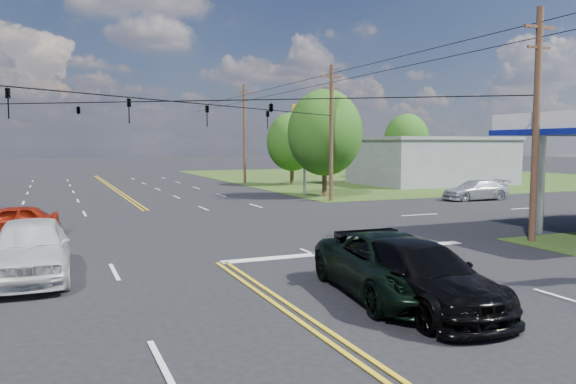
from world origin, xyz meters
name	(u,v)px	position (x,y,z in m)	size (l,w,h in m)	color
ground	(173,230)	(0.00, 12.00, 0.00)	(280.00, 280.00, 0.00)	black
grass_ne	(403,176)	(35.00, 44.00, 0.00)	(46.00, 48.00, 0.03)	#2A4215
stop_bar	(350,252)	(5.00, 4.00, 0.00)	(10.00, 0.50, 0.02)	silver
retail_ne	(431,162)	(30.00, 32.00, 2.20)	(14.00, 10.00, 4.40)	slate
pole_se	(536,122)	(13.00, 3.00, 4.92)	(1.60, 0.28, 9.50)	#462A1D
pole_ne	(331,131)	(13.00, 21.00, 4.92)	(1.60, 0.28, 9.50)	#462A1D
pole_right_far	(244,132)	(13.00, 40.00, 5.17)	(1.60, 0.28, 10.00)	#462A1D
span_wire_signals	(171,101)	(0.00, 12.00, 6.00)	(26.00, 18.00, 1.13)	black
power_lines	(179,36)	(0.00, 10.00, 8.60)	(26.04, 100.00, 0.64)	black
tree_right_a	(325,133)	(14.00, 24.00, 4.87)	(5.70, 5.70, 8.18)	#462A1D
tree_right_b	(292,142)	(16.50, 36.00, 4.22)	(4.94, 4.94, 7.09)	#462A1D
tree_far_r	(407,139)	(34.00, 42.00, 4.54)	(5.32, 5.32, 7.63)	#462A1D
pickup_dkgreen	(392,266)	(3.00, -1.79, 0.82)	(2.71, 5.87, 1.63)	black
suv_black	(419,275)	(3.00, -2.93, 0.81)	(2.27, 5.58, 1.62)	black
pickup_white	(30,249)	(-5.88, 4.00, 0.93)	(2.20, 5.46, 1.86)	silver
sedan_red	(11,221)	(-6.92, 13.00, 0.68)	(1.62, 4.02, 1.37)	maroon
sedan_far	(475,190)	(22.83, 17.50, 0.73)	(2.04, 5.01, 1.45)	silver
polesign_ne	(305,125)	(13.00, 25.48, 5.48)	(1.98, 0.69, 7.19)	#A5A5AA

